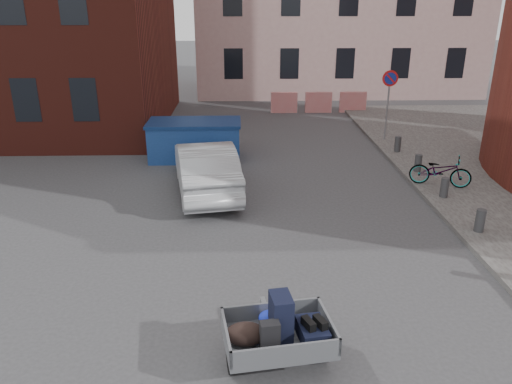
{
  "coord_description": "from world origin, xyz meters",
  "views": [
    {
      "loc": [
        0.43,
        -9.32,
        5.27
      ],
      "look_at": [
        0.73,
        1.39,
        1.1
      ],
      "focal_mm": 35.0,
      "sensor_mm": 36.0,
      "label": 1
    }
  ],
  "objects_px": {
    "trailer": "(277,332)",
    "bicycle": "(440,171)",
    "silver_car": "(206,167)",
    "dumpster": "(195,140)"
  },
  "relations": [
    {
      "from": "silver_car",
      "to": "bicycle",
      "type": "bearing_deg",
      "value": 169.79
    },
    {
      "from": "trailer",
      "to": "silver_car",
      "type": "xyz_separation_m",
      "value": [
        -1.56,
        7.48,
        0.13
      ]
    },
    {
      "from": "trailer",
      "to": "dumpster",
      "type": "relative_size",
      "value": 0.6
    },
    {
      "from": "trailer",
      "to": "bicycle",
      "type": "relative_size",
      "value": 1.1
    },
    {
      "from": "dumpster",
      "to": "bicycle",
      "type": "relative_size",
      "value": 1.85
    },
    {
      "from": "bicycle",
      "to": "silver_car",
      "type": "bearing_deg",
      "value": 110.78
    },
    {
      "from": "trailer",
      "to": "silver_car",
      "type": "relative_size",
      "value": 0.42
    },
    {
      "from": "dumpster",
      "to": "silver_car",
      "type": "distance_m",
      "value": 3.27
    },
    {
      "from": "bicycle",
      "to": "trailer",
      "type": "bearing_deg",
      "value": 165.73
    },
    {
      "from": "trailer",
      "to": "dumpster",
      "type": "bearing_deg",
      "value": 92.63
    }
  ]
}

